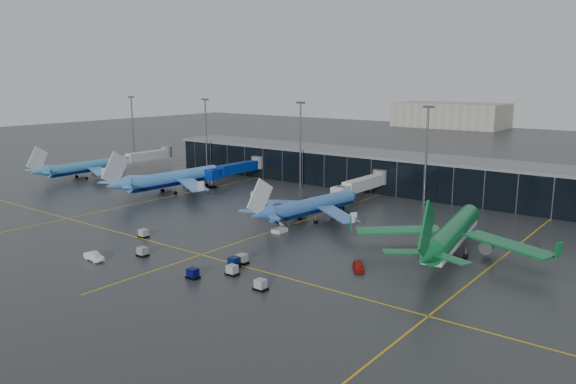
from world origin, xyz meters
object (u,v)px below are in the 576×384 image
Objects in this scene: service_van_red at (358,266)px; airliner_klm_west at (85,161)px; service_van_white at (94,256)px; airliner_klm_near at (313,196)px; airliner_arkefly at (174,170)px; mobile_airstair at (280,229)px; baggage_carts at (204,261)px; airliner_aer_lingus at (453,219)px.

airliner_klm_west is at bearing 131.09° from service_van_red.
airliner_klm_near is at bearing -12.54° from service_van_white.
airliner_klm_near reaches higher than service_van_red.
airliner_arkefly is 8.92× the size of service_van_white.
service_van_white is (-14.69, -35.35, 0.01)m from mobile_airstair.
baggage_carts is at bearing -34.63° from airliner_arkefly.
airliner_aer_lingus is (126.91, -5.19, 0.93)m from airliner_klm_west.
mobile_airstair is 0.73× the size of service_van_white.
service_van_white is (77.34, -48.43, -4.93)m from airliner_klm_west.
airliner_aer_lingus is 46.32m from baggage_carts.
service_van_red is (22.88, 14.34, -0.01)m from baggage_carts.
airliner_aer_lingus reaches higher than airliner_klm_near.
airliner_aer_lingus is at bearing -5.70° from airliner_klm_west.
baggage_carts is at bearing 174.62° from service_van_red.
airliner_klm_west is 91.39m from service_van_white.
airliner_arkefly is 80.73m from service_van_red.
airliner_klm_west is at bearing -175.37° from airliner_arkefly.
airliner_klm_near is 0.91× the size of baggage_carts.
airliner_klm_west is 91.77m from airliner_klm_near.
airliner_arkefly reaches higher than baggage_carts.
airliner_aer_lingus is at bearing 26.57° from service_van_red.
airliner_klm_west is at bearing 168.36° from airliner_aer_lingus.
service_van_white is (-49.57, -43.24, -5.86)m from airliner_aer_lingus.
airliner_arkefly is at bearing 166.03° from airliner_aer_lingus.
baggage_carts reaches higher than service_van_white.
service_van_red is at bearing -54.53° from service_van_white.
service_van_red is (26.06, -23.38, -4.90)m from airliner_klm_near.
service_van_red is at bearing -125.27° from airliner_aer_lingus.
service_van_white is at bearing -35.41° from airliner_klm_west.
airliner_arkefly reaches higher than airliner_klm_west.
airliner_arkefly is 85.71m from airliner_aer_lingus.
airliner_klm_near is at bearing -0.41° from airliner_arkefly.
airliner_arkefly is at bearing 161.73° from mobile_airstair.
airliner_arkefly is at bearing -176.12° from airliner_klm_near.
airliner_klm_west is 127.02m from airliner_aer_lingus.
airliner_klm_west is at bearing 170.03° from mobile_airstair.
baggage_carts is 25.28m from mobile_airstair.
airliner_klm_west reaches higher than service_van_red.
airliner_arkefly is 52.99m from mobile_airstair.
airliner_aer_lingus is at bearing 10.87° from mobile_airstair.
service_van_white is at bearing -148.20° from airliner_aer_lingus.
airliner_klm_west reaches higher than baggage_carts.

